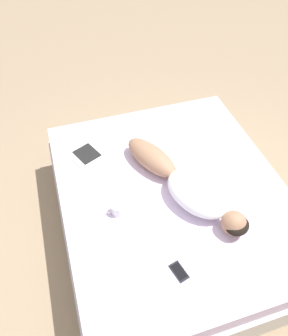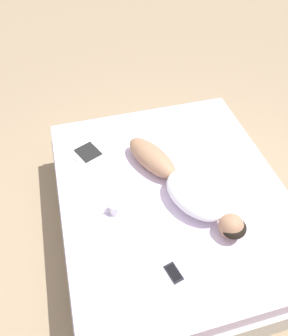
{
  "view_description": "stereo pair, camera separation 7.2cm",
  "coord_description": "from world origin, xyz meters",
  "px_view_note": "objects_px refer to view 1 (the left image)",
  "views": [
    {
      "loc": [
        0.7,
        1.46,
        2.57
      ],
      "look_at": [
        0.17,
        -0.24,
        0.59
      ],
      "focal_mm": 35.0,
      "sensor_mm": 36.0,
      "label": 1
    },
    {
      "loc": [
        0.63,
        1.48,
        2.57
      ],
      "look_at": [
        0.17,
        -0.24,
        0.59
      ],
      "focal_mm": 35.0,
      "sensor_mm": 36.0,
      "label": 2
    }
  ],
  "objects_px": {
    "person": "(186,185)",
    "open_magazine": "(99,147)",
    "cell_phone": "(179,272)",
    "coffee_mug": "(118,209)"
  },
  "relations": [
    {
      "from": "coffee_mug",
      "to": "cell_phone",
      "type": "bearing_deg",
      "value": 114.98
    },
    {
      "from": "coffee_mug",
      "to": "cell_phone",
      "type": "distance_m",
      "value": 0.63
    },
    {
      "from": "person",
      "to": "open_magazine",
      "type": "bearing_deg",
      "value": -76.33
    },
    {
      "from": "open_magazine",
      "to": "cell_phone",
      "type": "bearing_deg",
      "value": 77.16
    },
    {
      "from": "person",
      "to": "coffee_mug",
      "type": "distance_m",
      "value": 0.55
    },
    {
      "from": "cell_phone",
      "to": "open_magazine",
      "type": "bearing_deg",
      "value": -92.96
    },
    {
      "from": "open_magazine",
      "to": "cell_phone",
      "type": "distance_m",
      "value": 1.31
    },
    {
      "from": "person",
      "to": "coffee_mug",
      "type": "bearing_deg",
      "value": -21.45
    },
    {
      "from": "person",
      "to": "coffee_mug",
      "type": "xyz_separation_m",
      "value": [
        0.55,
        0.03,
        -0.05
      ]
    },
    {
      "from": "coffee_mug",
      "to": "open_magazine",
      "type": "bearing_deg",
      "value": -90.69
    }
  ]
}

